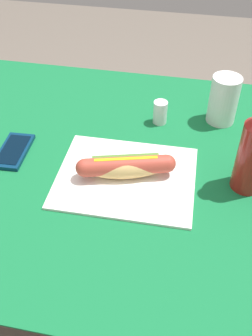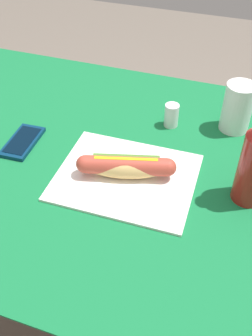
{
  "view_description": "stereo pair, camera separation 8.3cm",
  "coord_description": "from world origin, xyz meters",
  "px_view_note": "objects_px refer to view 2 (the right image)",
  "views": [
    {
      "loc": [
        0.15,
        -0.66,
        1.35
      ],
      "look_at": [
        0.03,
        -0.05,
        0.79
      ],
      "focal_mm": 41.41,
      "sensor_mm": 36.0,
      "label": 1
    },
    {
      "loc": [
        0.23,
        -0.63,
        1.35
      ],
      "look_at": [
        0.03,
        -0.05,
        0.79
      ],
      "focal_mm": 41.41,
      "sensor_mm": 36.0,
      "label": 2
    }
  ],
  "objects_px": {
    "salt_shaker": "(171,115)",
    "hot_dog": "(126,166)",
    "cell_phone": "(23,142)",
    "drinking_cup": "(237,108)"
  },
  "relations": [
    {
      "from": "cell_phone",
      "to": "hot_dog",
      "type": "bearing_deg",
      "value": -6.63
    },
    {
      "from": "cell_phone",
      "to": "salt_shaker",
      "type": "distance_m",
      "value": 0.38
    },
    {
      "from": "cell_phone",
      "to": "drinking_cup",
      "type": "relative_size",
      "value": 1.04
    },
    {
      "from": "drinking_cup",
      "to": "salt_shaker",
      "type": "xyz_separation_m",
      "value": [
        -0.15,
        -0.04,
        -0.03
      ]
    },
    {
      "from": "cell_phone",
      "to": "drinking_cup",
      "type": "distance_m",
      "value": 0.53
    },
    {
      "from": "cell_phone",
      "to": "salt_shaker",
      "type": "height_order",
      "value": "salt_shaker"
    },
    {
      "from": "drinking_cup",
      "to": "hot_dog",
      "type": "bearing_deg",
      "value": -126.99
    },
    {
      "from": "drinking_cup",
      "to": "salt_shaker",
      "type": "distance_m",
      "value": 0.16
    },
    {
      "from": "drinking_cup",
      "to": "cell_phone",
      "type": "bearing_deg",
      "value": -154.12
    },
    {
      "from": "salt_shaker",
      "to": "hot_dog",
      "type": "bearing_deg",
      "value": -101.18
    }
  ]
}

